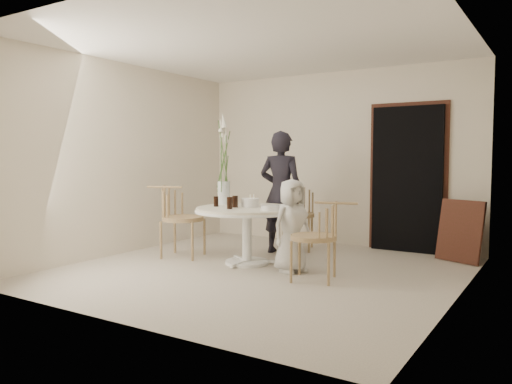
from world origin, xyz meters
The scene contains 18 objects.
ground centered at (0.00, 0.00, 0.00)m, with size 4.50×4.50×0.00m, color beige.
room_shell centered at (0.00, 0.00, 1.62)m, with size 4.50×4.50×4.50m.
doorway centered at (1.15, 2.19, 1.05)m, with size 1.00×0.10×2.10m, color black.
door_trim centered at (1.15, 2.23, 1.11)m, with size 1.12×0.03×2.22m, color #57251E.
table centered at (-0.35, 0.25, 0.62)m, with size 1.33×1.33×0.73m.
picture_frame centered at (1.95, 1.83, 0.41)m, with size 0.61×0.04×0.82m, color #57251E.
chair_far centered at (-0.33, 1.60, 0.62)m, with size 0.65×0.68×0.95m.
chair_right centered at (0.87, -0.04, 0.58)m, with size 0.60×0.57×0.89m.
chair_left centered at (-1.47, 0.12, 0.64)m, with size 0.68×0.65×0.98m.
girl centered at (-0.33, 1.12, 0.87)m, with size 0.63×0.42×1.74m, color black.
boy centered at (0.36, 0.15, 0.56)m, with size 0.54×0.35×1.11m, color silver.
birthday_cake centered at (-0.35, 0.33, 0.78)m, with size 0.23×0.23×0.16m.
cola_tumbler_a centered at (-0.49, 0.19, 0.80)m, with size 0.07×0.07×0.14m, color black.
cola_tumbler_b centered at (-0.43, -0.02, 0.81)m, with size 0.07×0.07×0.15m, color black.
cola_tumbler_c centered at (-0.75, 0.12, 0.80)m, with size 0.06×0.06×0.13m, color black.
cola_tumbler_d centered at (-0.47, 0.15, 0.81)m, with size 0.07×0.07×0.15m, color black.
plate_stack centered at (0.08, 0.11, 0.76)m, with size 0.23×0.23×0.06m, color white.
flower_vase centered at (-0.86, 0.45, 1.21)m, with size 0.17×0.17×1.24m.
Camera 1 is at (3.12, -5.07, 1.37)m, focal length 35.00 mm.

